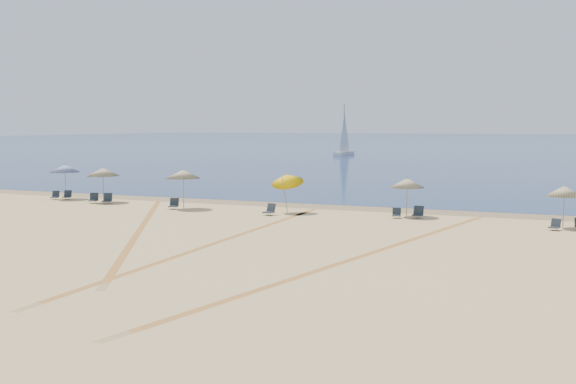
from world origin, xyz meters
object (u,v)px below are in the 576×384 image
Objects in this scene: chair_5 at (270,210)px; chair_0 at (55,196)px; chair_7 at (418,213)px; chair_3 at (107,199)px; umbrella_0 at (65,168)px; sailboat_2 at (344,140)px; chair_2 at (94,199)px; chair_1 at (67,195)px; chair_4 at (174,204)px; chair_8 at (555,225)px; chair_6 at (397,214)px; umbrella_4 at (407,183)px; umbrella_2 at (183,174)px; umbrella_5 at (564,191)px; umbrella_1 at (103,172)px; umbrella_3 at (287,179)px.

chair_0 is at bearing -173.33° from chair_5.
chair_3 is at bearing -177.39° from chair_7.
sailboat_2 reaches higher than umbrella_0.
chair_2 and chair_7 have the same top height.
chair_1 is 17.45m from chair_5.
chair_4 is 23.06m from chair_8.
chair_7 is at bearing -1.44° from umbrella_0.
chair_3 is at bearing 170.81° from chair_6.
chair_1 is at bearing -82.36° from sailboat_2.
chair_7 is 83.18m from sailboat_2.
umbrella_0 is at bearing -82.64° from sailboat_2.
chair_8 is (8.67, -1.50, -0.00)m from chair_6.
chair_5 is at bearing -27.26° from chair_0.
umbrella_0 is 25.17m from chair_6.
umbrella_4 is at bearing 31.17° from chair_5.
chair_2 is 22.55m from chair_7.
umbrella_2 is 22.68m from chair_8.
umbrella_5 is 3.52× the size of chair_6.
umbrella_0 is 25.47m from umbrella_4.
chair_1 is 4.53m from chair_3.
sailboat_2 reaches higher than chair_6.
umbrella_1 is 3.08× the size of chair_1.
umbrella_5 is at bearing -25.75° from chair_1.
chair_0 is 0.95× the size of chair_5.
umbrella_0 reaches higher than chair_7.
umbrella_1 reaches higher than chair_1.
chair_4 reaches higher than chair_6.
chair_4 is at bearing -178.33° from umbrella_5.
chair_7 is 1.02× the size of chair_8.
sailboat_2 reaches higher than chair_3.
chair_3 is at bearing -37.82° from chair_1.
umbrella_5 is at bearing -13.39° from chair_6.
umbrella_4 is 2.66× the size of chair_3.
chair_5 is at bearing -21.92° from chair_4.
chair_5 is at bearing -177.52° from chair_6.
chair_1 is at bearing 4.56° from chair_0.
chair_5 is (-0.53, -1.48, -1.81)m from umbrella_3.
umbrella_2 is at bearing -173.44° from umbrella_4.
chair_0 is at bearing 153.27° from chair_4.
chair_3 is at bearing -164.60° from chair_8.
chair_2 reaches higher than chair_5.
umbrella_0 is at bearing -175.55° from chair_5.
umbrella_1 is 3.79× the size of chair_6.
chair_8 is (7.50, -1.93, -0.05)m from chair_7.
chair_4 is at bearing -173.37° from chair_7.
chair_7 is (22.54, 0.84, -0.00)m from chair_2.
umbrella_4 is (14.31, 1.65, -0.25)m from umbrella_2.
chair_4 is (10.68, -2.29, -1.93)m from umbrella_0.
chair_8 is at bearing -23.94° from chair_0.
chair_5 is at bearing -31.58° from chair_1.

